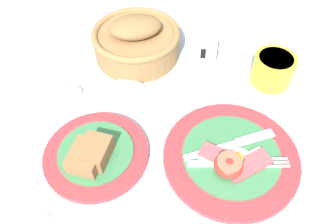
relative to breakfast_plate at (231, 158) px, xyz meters
name	(u,v)px	position (x,y,z in m)	size (l,w,h in m)	color
ground_plane	(177,145)	(-0.10, 0.02, -0.01)	(3.00, 3.00, 0.00)	#A3BCD1
breakfast_plate	(231,158)	(0.00, 0.00, 0.00)	(0.26, 0.26, 0.04)	red
bread_plate	(95,154)	(-0.25, -0.02, 0.00)	(0.20, 0.20, 0.05)	red
sugar_cup	(273,69)	(0.10, 0.22, 0.03)	(0.09, 0.09, 0.07)	yellow
bread_basket	(136,40)	(-0.22, 0.29, 0.03)	(0.21, 0.21, 0.10)	olive
number_card	(204,51)	(-0.06, 0.27, 0.03)	(0.06, 0.05, 0.07)	white
teaspoon_by_saucer	(143,87)	(-0.19, 0.17, -0.01)	(0.19, 0.06, 0.01)	silver
teaspoon_near_cup	(79,91)	(-0.33, 0.15, -0.01)	(0.19, 0.05, 0.01)	silver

